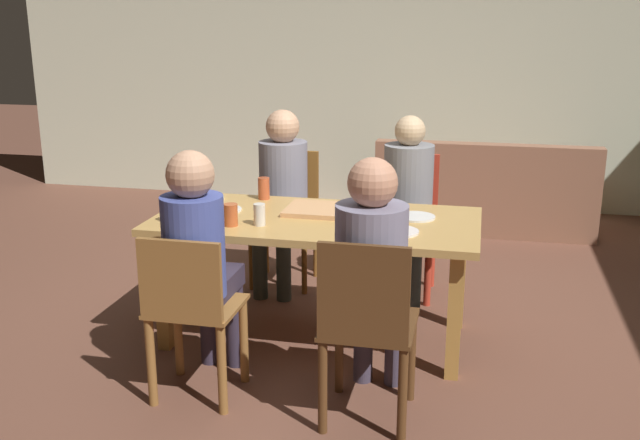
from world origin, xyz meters
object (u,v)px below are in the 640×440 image
object	(u,v)px
person_1	(407,193)
plate_1	(397,231)
chair_0	(287,209)
plate_3	(416,217)
person_0	(281,185)
couch	(484,197)
plate_2	(221,209)
drinking_glass_2	(264,188)
drinking_glass_0	(172,211)
drinking_glass_1	(231,215)
chair_2	(191,311)
chair_3	(367,326)
chair_1	(408,221)
dining_table	(316,232)
drinking_glass_3	(259,215)
pizza_box_0	(316,209)
person_3	(373,265)
plate_0	(208,198)
person_2	(199,251)

from	to	relation	value
person_1	plate_1	size ratio (longest dim) A/B	5.30
chair_0	plate_3	distance (m)	1.29
person_0	couch	world-z (taller)	person_0
plate_2	drinking_glass_2	world-z (taller)	drinking_glass_2
drinking_glass_0	drinking_glass_1	distance (m)	0.34
person_1	drinking_glass_2	bearing A→B (deg)	-154.37
chair_0	chair_2	world-z (taller)	chair_0
plate_3	drinking_glass_0	world-z (taller)	drinking_glass_0
person_0	chair_3	size ratio (longest dim) A/B	1.34
drinking_glass_0	drinking_glass_2	size ratio (longest dim) A/B	0.99
chair_1	chair_2	world-z (taller)	chair_1
chair_0	plate_3	xyz separation A→B (m)	(0.98, -0.80, 0.22)
plate_2	drinking_glass_0	xyz separation A→B (m)	(-0.18, -0.31, 0.06)
dining_table	plate_2	size ratio (longest dim) A/B	7.70
drinking_glass_3	chair_3	bearing A→B (deg)	-43.76
person_1	drinking_glass_2	size ratio (longest dim) A/B	8.96
drinking_glass_2	person_1	bearing A→B (deg)	25.63
chair_2	drinking_glass_2	distance (m)	1.25
couch	chair_3	bearing A→B (deg)	-98.34
plate_1	couch	distance (m)	2.85
pizza_box_0	plate_3	world-z (taller)	pizza_box_0
person_3	plate_1	xyz separation A→B (m)	(0.05, 0.56, 0.01)
drinking_glass_3	chair_0	bearing A→B (deg)	97.75
person_3	couch	size ratio (longest dim) A/B	0.67
plate_0	drinking_glass_1	bearing A→B (deg)	-57.33
person_3	plate_0	xyz separation A→B (m)	(-1.20, 1.02, 0.01)
person_0	person_3	bearing A→B (deg)	-60.53
drinking_glass_3	couch	world-z (taller)	drinking_glass_3
plate_1	plate_3	xyz separation A→B (m)	(0.07, 0.31, -0.00)
person_2	person_0	bearing A→B (deg)	90.00
drinking_glass_0	drinking_glass_3	world-z (taller)	drinking_glass_0
dining_table	chair_0	distance (m)	1.03
plate_3	drinking_glass_0	xyz separation A→B (m)	(-1.32, -0.40, 0.06)
chair_3	plate_3	distance (m)	1.05
dining_table	drinking_glass_3	world-z (taller)	drinking_glass_3
chair_3	person_3	xyz separation A→B (m)	(0.00, 0.15, 0.24)
plate_1	plate_3	world-z (taller)	plate_1
plate_1	drinking_glass_2	xyz separation A→B (m)	(-0.90, 0.55, 0.06)
person_2	person_3	world-z (taller)	person_3
chair_1	person_2	bearing A→B (deg)	-118.16
couch	chair_2	bearing A→B (deg)	-111.82
chair_3	chair_2	bearing A→B (deg)	177.06
chair_1	couch	size ratio (longest dim) A/B	0.50
chair_2	drinking_glass_0	distance (m)	0.74
chair_0	drinking_glass_2	world-z (taller)	chair_0
chair_3	couch	xyz separation A→B (m)	(0.51, 3.48, -0.22)
pizza_box_0	person_1	bearing A→B (deg)	53.72
chair_1	chair_0	bearing A→B (deg)	178.13
chair_2	plate_0	xyz separation A→B (m)	(-0.33, 1.12, 0.27)
person_1	plate_3	xyz separation A→B (m)	(0.12, -0.64, 0.02)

